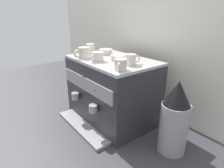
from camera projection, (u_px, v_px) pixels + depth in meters
ground_plane at (112, 116)px, 1.49m from camera, size 4.00×4.00×0.00m
tiled_backsplash_wall at (148, 39)px, 1.49m from camera, size 2.80×0.03×1.15m
espresso_machine at (112, 90)px, 1.40m from camera, size 0.64×0.54×0.47m
ceramic_cup_0 at (83, 53)px, 1.33m from camera, size 0.08×0.12×0.08m
ceramic_cup_1 at (97, 57)px, 1.25m from camera, size 0.08×0.11×0.06m
ceramic_cup_2 at (90, 49)px, 1.48m from camera, size 0.10×0.08×0.08m
ceramic_cup_3 at (131, 60)px, 1.16m from camera, size 0.07×0.10×0.07m
ceramic_cup_4 at (120, 65)px, 1.05m from camera, size 0.09×0.09×0.06m
ceramic_bowl_0 at (106, 52)px, 1.46m from camera, size 0.10×0.10×0.04m
ceramic_bowl_1 at (117, 58)px, 1.26m from camera, size 0.09×0.09×0.04m
coffee_grinder at (175, 119)px, 1.06m from camera, size 0.16×0.16×0.44m
milk_pitcher at (82, 89)px, 1.84m from camera, size 0.11×0.11×0.14m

